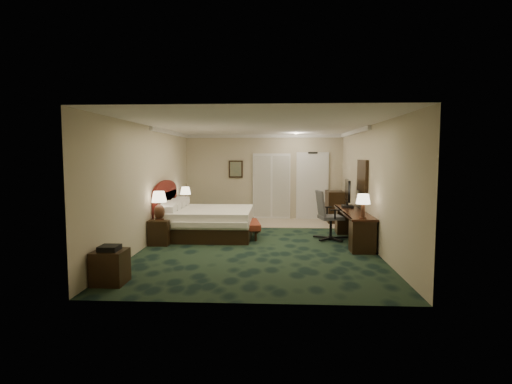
{
  "coord_description": "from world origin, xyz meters",
  "views": [
    {
      "loc": [
        0.39,
        -9.05,
        2.01
      ],
      "look_at": [
        -0.09,
        0.6,
        1.14
      ],
      "focal_mm": 28.0,
      "sensor_mm": 36.0,
      "label": 1
    }
  ],
  "objects_px": {
    "bed_bench": "(251,229)",
    "desk": "(353,227)",
    "bed": "(208,222)",
    "lamp_far": "(186,197)",
    "side_table": "(110,267)",
    "tv": "(348,194)",
    "minibar": "(335,206)",
    "nightstand_near": "(160,232)",
    "nightstand_far": "(185,216)",
    "desk_chair": "(331,215)",
    "lamp_near": "(159,206)"
  },
  "relations": [
    {
      "from": "nightstand_far",
      "to": "bed",
      "type": "bearing_deg",
      "value": -58.18
    },
    {
      "from": "lamp_near",
      "to": "bed_bench",
      "type": "xyz_separation_m",
      "value": [
        2.03,
        0.94,
        -0.7
      ]
    },
    {
      "from": "bed_bench",
      "to": "tv",
      "type": "height_order",
      "value": "tv"
    },
    {
      "from": "bed",
      "to": "nightstand_near",
      "type": "xyz_separation_m",
      "value": [
        -0.94,
        -0.99,
        -0.06
      ]
    },
    {
      "from": "nightstand_far",
      "to": "bed_bench",
      "type": "distance_m",
      "value": 2.59
    },
    {
      "from": "tv",
      "to": "lamp_far",
      "type": "bearing_deg",
      "value": 168.24
    },
    {
      "from": "nightstand_near",
      "to": "lamp_near",
      "type": "xyz_separation_m",
      "value": [
        -0.01,
        -0.02,
        0.61
      ]
    },
    {
      "from": "nightstand_near",
      "to": "nightstand_far",
      "type": "relative_size",
      "value": 1.05
    },
    {
      "from": "desk",
      "to": "minibar",
      "type": "bearing_deg",
      "value": 90.16
    },
    {
      "from": "nightstand_near",
      "to": "minibar",
      "type": "height_order",
      "value": "minibar"
    },
    {
      "from": "bed_bench",
      "to": "side_table",
      "type": "height_order",
      "value": "side_table"
    },
    {
      "from": "tv",
      "to": "lamp_near",
      "type": "bearing_deg",
      "value": -159.67
    },
    {
      "from": "bed_bench",
      "to": "nightstand_far",
      "type": "bearing_deg",
      "value": 133.26
    },
    {
      "from": "nightstand_near",
      "to": "desk",
      "type": "height_order",
      "value": "desk"
    },
    {
      "from": "nightstand_far",
      "to": "desk_chair",
      "type": "xyz_separation_m",
      "value": [
        3.98,
        -1.84,
        0.33
      ]
    },
    {
      "from": "bed",
      "to": "minibar",
      "type": "height_order",
      "value": "minibar"
    },
    {
      "from": "side_table",
      "to": "tv",
      "type": "xyz_separation_m",
      "value": [
        4.42,
        4.05,
        0.81
      ]
    },
    {
      "from": "bed",
      "to": "bed_bench",
      "type": "height_order",
      "value": "bed"
    },
    {
      "from": "bed_bench",
      "to": "minibar",
      "type": "height_order",
      "value": "minibar"
    },
    {
      "from": "bed",
      "to": "lamp_near",
      "type": "xyz_separation_m",
      "value": [
        -0.95,
        -1.01,
        0.55
      ]
    },
    {
      "from": "nightstand_far",
      "to": "lamp_near",
      "type": "distance_m",
      "value": 2.62
    },
    {
      "from": "lamp_far",
      "to": "side_table",
      "type": "distance_m",
      "value": 5.42
    },
    {
      "from": "side_table",
      "to": "tv",
      "type": "bearing_deg",
      "value": 42.48
    },
    {
      "from": "bed",
      "to": "bed_bench",
      "type": "bearing_deg",
      "value": -3.42
    },
    {
      "from": "bed",
      "to": "tv",
      "type": "bearing_deg",
      "value": 3.45
    },
    {
      "from": "side_table",
      "to": "minibar",
      "type": "bearing_deg",
      "value": 54.49
    },
    {
      "from": "bed",
      "to": "bed_bench",
      "type": "xyz_separation_m",
      "value": [
        1.08,
        -0.06,
        -0.15
      ]
    },
    {
      "from": "lamp_far",
      "to": "desk_chair",
      "type": "xyz_separation_m",
      "value": [
        3.96,
        -1.85,
        -0.24
      ]
    },
    {
      "from": "bed_bench",
      "to": "tv",
      "type": "xyz_separation_m",
      "value": [
        2.43,
        0.28,
        0.88
      ]
    },
    {
      "from": "lamp_near",
      "to": "bed",
      "type": "bearing_deg",
      "value": 46.7
    },
    {
      "from": "lamp_far",
      "to": "minibar",
      "type": "height_order",
      "value": "lamp_far"
    },
    {
      "from": "side_table",
      "to": "tv",
      "type": "relative_size",
      "value": 0.6
    },
    {
      "from": "nightstand_far",
      "to": "lamp_near",
      "type": "relative_size",
      "value": 0.83
    },
    {
      "from": "lamp_near",
      "to": "side_table",
      "type": "relative_size",
      "value": 1.22
    },
    {
      "from": "desk_chair",
      "to": "lamp_far",
      "type": "bearing_deg",
      "value": 143.38
    },
    {
      "from": "lamp_near",
      "to": "desk",
      "type": "bearing_deg",
      "value": 6.17
    },
    {
      "from": "tv",
      "to": "side_table",
      "type": "bearing_deg",
      "value": -132.48
    },
    {
      "from": "bed_bench",
      "to": "desk",
      "type": "distance_m",
      "value": 2.49
    },
    {
      "from": "bed",
      "to": "tv",
      "type": "distance_m",
      "value": 3.59
    },
    {
      "from": "nightstand_near",
      "to": "tv",
      "type": "height_order",
      "value": "tv"
    },
    {
      "from": "lamp_near",
      "to": "lamp_far",
      "type": "relative_size",
      "value": 1.11
    },
    {
      "from": "minibar",
      "to": "tv",
      "type": "bearing_deg",
      "value": -90.05
    },
    {
      "from": "bed",
      "to": "lamp_near",
      "type": "bearing_deg",
      "value": -133.3
    },
    {
      "from": "minibar",
      "to": "nightstand_far",
      "type": "bearing_deg",
      "value": -169.54
    },
    {
      "from": "lamp_far",
      "to": "minibar",
      "type": "distance_m",
      "value": 4.53
    },
    {
      "from": "bed",
      "to": "lamp_far",
      "type": "xyz_separation_m",
      "value": [
        -0.93,
        1.55,
        0.49
      ]
    },
    {
      "from": "lamp_far",
      "to": "lamp_near",
      "type": "bearing_deg",
      "value": -90.42
    },
    {
      "from": "nightstand_far",
      "to": "desk",
      "type": "xyz_separation_m",
      "value": [
        4.47,
        -2.06,
        0.09
      ]
    },
    {
      "from": "desk",
      "to": "desk_chair",
      "type": "bearing_deg",
      "value": 155.34
    },
    {
      "from": "lamp_far",
      "to": "bed",
      "type": "bearing_deg",
      "value": -59.07
    }
  ]
}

